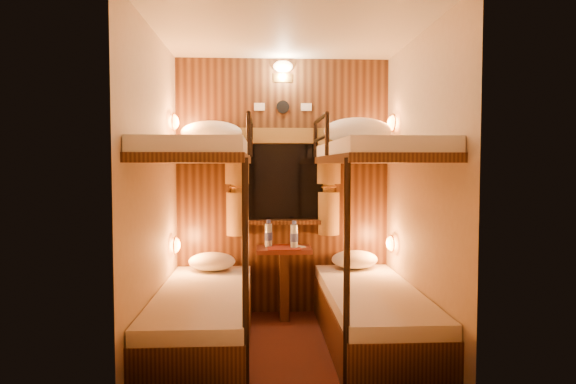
{
  "coord_description": "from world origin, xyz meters",
  "views": [
    {
      "loc": [
        -0.21,
        -3.82,
        1.41
      ],
      "look_at": [
        0.0,
        0.15,
        1.2
      ],
      "focal_mm": 32.0,
      "sensor_mm": 36.0,
      "label": 1
    }
  ],
  "objects": [
    {
      "name": "bunk_right",
      "position": [
        0.65,
        0.07,
        0.56
      ],
      "size": [
        0.72,
        1.9,
        1.82
      ],
      "color": "black",
      "rests_on": "floor"
    },
    {
      "name": "sachet_a",
      "position": [
        0.16,
        0.86,
        0.65
      ],
      "size": [
        0.09,
        0.07,
        0.01
      ],
      "primitive_type": "cube",
      "rotation": [
        0.0,
        0.0,
        0.18
      ],
      "color": "silver",
      "rests_on": "table"
    },
    {
      "name": "pillow_upper_right",
      "position": [
        0.65,
        0.71,
        1.71
      ],
      "size": [
        0.61,
        0.43,
        0.24
      ],
      "primitive_type": "ellipsoid",
      "color": "silver",
      "rests_on": "bunk_right"
    },
    {
      "name": "wall_front",
      "position": [
        0.0,
        -1.05,
        1.2
      ],
      "size": [
        2.4,
        0.0,
        2.4
      ],
      "primitive_type": "plane",
      "rotation": [
        -1.57,
        0.0,
        0.0
      ],
      "color": "#C6B293",
      "rests_on": "floor"
    },
    {
      "name": "table",
      "position": [
        0.0,
        0.85,
        0.41
      ],
      "size": [
        0.5,
        0.34,
        0.66
      ],
      "color": "#5C2815",
      "rests_on": "floor"
    },
    {
      "name": "back_panel",
      "position": [
        0.0,
        1.04,
        1.2
      ],
      "size": [
        2.0,
        0.03,
        2.4
      ],
      "primitive_type": "cube",
      "color": "black",
      "rests_on": "floor"
    },
    {
      "name": "bottle_right",
      "position": [
        0.09,
        0.82,
        0.76
      ],
      "size": [
        0.07,
        0.07,
        0.25
      ],
      "rotation": [
        0.0,
        0.0,
        0.28
      ],
      "color": "#99BFE5",
      "rests_on": "table"
    },
    {
      "name": "pillow_upper_left",
      "position": [
        -0.65,
        0.83,
        1.7
      ],
      "size": [
        0.55,
        0.39,
        0.22
      ],
      "primitive_type": "ellipsoid",
      "color": "silver",
      "rests_on": "bunk_left"
    },
    {
      "name": "window",
      "position": [
        0.0,
        1.0,
        1.18
      ],
      "size": [
        1.0,
        0.12,
        0.79
      ],
      "color": "black",
      "rests_on": "back_panel"
    },
    {
      "name": "sachet_b",
      "position": [
        0.12,
        0.91,
        0.65
      ],
      "size": [
        0.09,
        0.08,
        0.01
      ],
      "primitive_type": "cube",
      "rotation": [
        0.0,
        0.0,
        0.47
      ],
      "color": "silver",
      "rests_on": "table"
    },
    {
      "name": "wall_back",
      "position": [
        0.0,
        1.05,
        1.2
      ],
      "size": [
        2.4,
        0.0,
        2.4
      ],
      "primitive_type": "plane",
      "rotation": [
        1.57,
        0.0,
        0.0
      ],
      "color": "#C6B293",
      "rests_on": "floor"
    },
    {
      "name": "bunk_left",
      "position": [
        -0.65,
        0.07,
        0.56
      ],
      "size": [
        0.72,
        1.9,
        1.82
      ],
      "color": "black",
      "rests_on": "floor"
    },
    {
      "name": "curtains",
      "position": [
        0.0,
        0.97,
        1.26
      ],
      "size": [
        1.1,
        0.22,
        1.0
      ],
      "color": "olive",
      "rests_on": "back_panel"
    },
    {
      "name": "back_fixtures",
      "position": [
        0.0,
        1.0,
        2.25
      ],
      "size": [
        0.54,
        0.09,
        0.48
      ],
      "color": "black",
      "rests_on": "back_panel"
    },
    {
      "name": "pillow_lower_left",
      "position": [
        -0.65,
        0.78,
        0.54
      ],
      "size": [
        0.42,
        0.3,
        0.17
      ],
      "primitive_type": "ellipsoid",
      "color": "silver",
      "rests_on": "bunk_left"
    },
    {
      "name": "pillow_lower_right",
      "position": [
        0.65,
        0.81,
        0.54
      ],
      "size": [
        0.43,
        0.3,
        0.17
      ],
      "primitive_type": "ellipsoid",
      "color": "silver",
      "rests_on": "bunk_right"
    },
    {
      "name": "wall_left",
      "position": [
        -1.0,
        0.0,
        1.2
      ],
      "size": [
        0.0,
        2.4,
        2.4
      ],
      "primitive_type": "plane",
      "rotation": [
        1.57,
        0.0,
        1.57
      ],
      "color": "#C6B293",
      "rests_on": "floor"
    },
    {
      "name": "floor",
      "position": [
        0.0,
        0.0,
        0.0
      ],
      "size": [
        2.1,
        2.1,
        0.0
      ],
      "primitive_type": "plane",
      "color": "#391B0F",
      "rests_on": "ground"
    },
    {
      "name": "reading_lamps",
      "position": [
        -0.0,
        0.7,
        1.24
      ],
      "size": [
        2.0,
        0.2,
        1.25
      ],
      "color": "orange",
      "rests_on": "wall_left"
    },
    {
      "name": "bottle_left",
      "position": [
        -0.14,
        0.91,
        0.76
      ],
      "size": [
        0.07,
        0.07,
        0.25
      ],
      "rotation": [
        0.0,
        0.0,
        -0.04
      ],
      "color": "#99BFE5",
      "rests_on": "table"
    },
    {
      "name": "ceiling",
      "position": [
        0.0,
        0.0,
        2.4
      ],
      "size": [
        2.1,
        2.1,
        0.0
      ],
      "primitive_type": "plane",
      "rotation": [
        3.14,
        0.0,
        0.0
      ],
      "color": "silver",
      "rests_on": "wall_back"
    },
    {
      "name": "wall_right",
      "position": [
        1.0,
        0.0,
        1.2
      ],
      "size": [
        0.0,
        2.4,
        2.4
      ],
      "primitive_type": "plane",
      "rotation": [
        1.57,
        0.0,
        -1.57
      ],
      "color": "#C6B293",
      "rests_on": "floor"
    }
  ]
}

